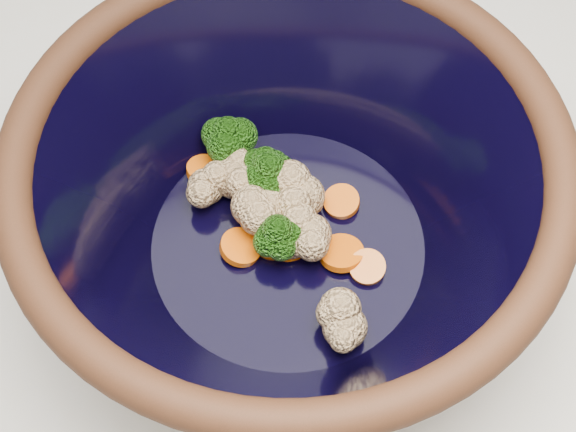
{
  "coord_description": "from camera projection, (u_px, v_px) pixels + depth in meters",
  "views": [
    {
      "loc": [
        -0.08,
        -0.31,
        1.44
      ],
      "look_at": [
        0.04,
        -0.06,
        0.97
      ],
      "focal_mm": 50.0,
      "sensor_mm": 36.0,
      "label": 1
    }
  ],
  "objects": [
    {
      "name": "counter",
      "position": [
        237.0,
        408.0,
        1.01
      ],
      "size": [
        1.2,
        1.2,
        0.9
      ],
      "primitive_type": "cube",
      "color": "silver",
      "rests_on": "ground"
    },
    {
      "name": "vegetable_pile",
      "position": [
        272.0,
        203.0,
        0.57
      ],
      "size": [
        0.11,
        0.2,
        0.05
      ],
      "color": "#608442",
      "rests_on": "mixing_bowl"
    },
    {
      "name": "mixing_bowl",
      "position": [
        288.0,
        204.0,
        0.53
      ],
      "size": [
        0.43,
        0.43,
        0.16
      ],
      "rotation": [
        0.0,
        0.0,
        -0.32
      ],
      "color": "black",
      "rests_on": "counter"
    }
  ]
}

